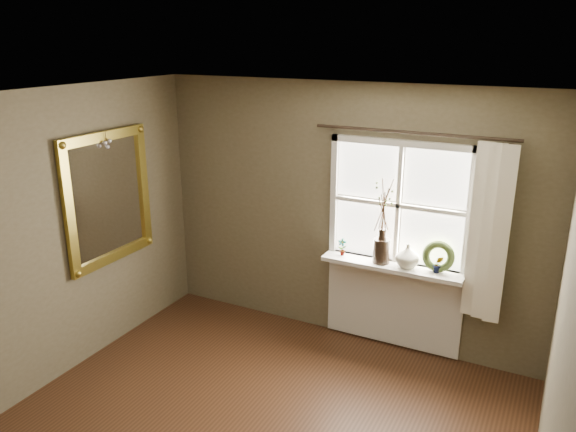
{
  "coord_description": "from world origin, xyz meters",
  "views": [
    {
      "loc": [
        1.92,
        -2.73,
        3.0
      ],
      "look_at": [
        -0.27,
        1.55,
        1.45
      ],
      "focal_mm": 35.0,
      "sensor_mm": 36.0,
      "label": 1
    }
  ],
  "objects_px": {
    "cream_vase": "(408,256)",
    "gilt_mirror": "(108,198)",
    "wreath": "(438,260)",
    "dark_jug": "(381,251)"
  },
  "relations": [
    {
      "from": "dark_jug",
      "to": "wreath",
      "type": "distance_m",
      "value": 0.53
    },
    {
      "from": "cream_vase",
      "to": "wreath",
      "type": "relative_size",
      "value": 0.78
    },
    {
      "from": "wreath",
      "to": "gilt_mirror",
      "type": "height_order",
      "value": "gilt_mirror"
    },
    {
      "from": "dark_jug",
      "to": "wreath",
      "type": "relative_size",
      "value": 0.81
    },
    {
      "from": "dark_jug",
      "to": "cream_vase",
      "type": "bearing_deg",
      "value": 0.0
    },
    {
      "from": "wreath",
      "to": "gilt_mirror",
      "type": "distance_m",
      "value": 3.16
    },
    {
      "from": "dark_jug",
      "to": "gilt_mirror",
      "type": "distance_m",
      "value": 2.66
    },
    {
      "from": "cream_vase",
      "to": "gilt_mirror",
      "type": "relative_size",
      "value": 0.18
    },
    {
      "from": "dark_jug",
      "to": "wreath",
      "type": "xyz_separation_m",
      "value": [
        0.53,
        0.04,
        -0.01
      ]
    },
    {
      "from": "dark_jug",
      "to": "wreath",
      "type": "bearing_deg",
      "value": 4.32
    }
  ]
}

